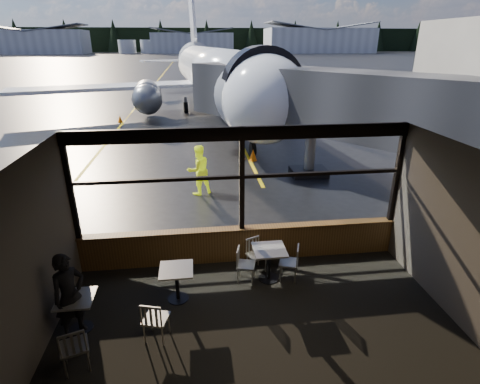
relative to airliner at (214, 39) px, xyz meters
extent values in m
plane|color=black|center=(-0.71, 98.50, -5.47)|extent=(520.00, 520.00, 0.00)
cube|color=black|center=(-0.71, -24.50, -5.46)|extent=(8.00, 6.00, 0.01)
cube|color=#38332D|center=(-0.71, -24.50, -1.97)|extent=(8.00, 6.00, 0.04)
cube|color=#484139|center=(-4.71, -24.50, -3.72)|extent=(0.04, 6.00, 3.50)
cube|color=#484139|center=(3.29, -24.50, -3.72)|extent=(0.04, 6.00, 3.50)
cube|color=#4B3016|center=(-0.71, -21.50, -5.02)|extent=(8.00, 0.28, 0.90)
cube|color=black|center=(-0.71, -21.50, -2.12)|extent=(8.00, 0.18, 0.30)
cube|color=black|center=(-4.66, -21.50, -3.27)|extent=(0.12, 0.12, 2.60)
cube|color=black|center=(-0.71, -21.50, -3.27)|extent=(0.12, 0.12, 2.60)
cube|color=black|center=(3.24, -21.50, -3.27)|extent=(0.12, 0.12, 2.60)
cube|color=black|center=(-0.71, -21.50, -3.17)|extent=(8.00, 0.10, 0.08)
imported|color=black|center=(-4.26, -23.71, -4.60)|extent=(0.75, 0.74, 1.74)
imported|color=#BFF219|center=(-1.70, -16.76, -4.54)|extent=(1.12, 1.03, 1.85)
cone|color=orange|center=(0.94, -12.88, -5.20)|extent=(0.39, 0.39, 0.54)
cone|color=orange|center=(-6.92, -2.77, -5.22)|extent=(0.35, 0.35, 0.49)
cylinder|color=silver|center=(-30.71, 160.50, -2.47)|extent=(8.00, 8.00, 6.00)
cylinder|color=silver|center=(-20.71, 160.50, -2.47)|extent=(8.00, 8.00, 6.00)
cylinder|color=silver|center=(-10.71, 160.50, -2.47)|extent=(8.00, 8.00, 6.00)
cube|color=black|center=(-0.71, 188.50, 0.53)|extent=(360.00, 3.00, 12.00)
cone|color=orange|center=(0.46, -12.59, -5.25)|extent=(0.31, 0.31, 0.43)
camera|label=1|loc=(-1.79, -29.84, -0.17)|focal=28.00mm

